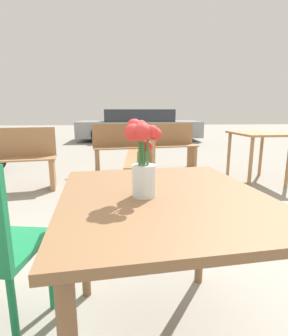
% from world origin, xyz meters
% --- Properties ---
extents(table_front, '(0.90, 1.02, 0.74)m').
position_xyz_m(table_front, '(0.00, -0.00, 0.64)').
color(table_front, brown).
rests_on(table_front, ground_plane).
extents(flower_vase, '(0.14, 0.15, 0.30)m').
position_xyz_m(flower_vase, '(-0.09, -0.02, 0.88)').
color(flower_vase, silver).
rests_on(flower_vase, table_front).
extents(bench_middle, '(0.46, 1.49, 0.85)m').
position_xyz_m(bench_middle, '(0.15, 2.57, 0.45)').
color(bench_middle, '#9E7047').
rests_on(bench_middle, ground_plane).
extents(bench_far, '(1.94, 0.65, 0.85)m').
position_xyz_m(bench_far, '(0.29, 3.76, 0.47)').
color(bench_far, '#9E7047').
rests_on(bench_far, ground_plane).
extents(table_back, '(0.70, 0.85, 0.75)m').
position_xyz_m(table_back, '(1.90, 2.78, 0.63)').
color(table_back, '#9E7047').
rests_on(table_back, ground_plane).
extents(parked_car, '(4.46, 1.90, 1.13)m').
position_xyz_m(parked_car, '(0.52, 8.85, 0.55)').
color(parked_car, gray).
rests_on(parked_car, ground_plane).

